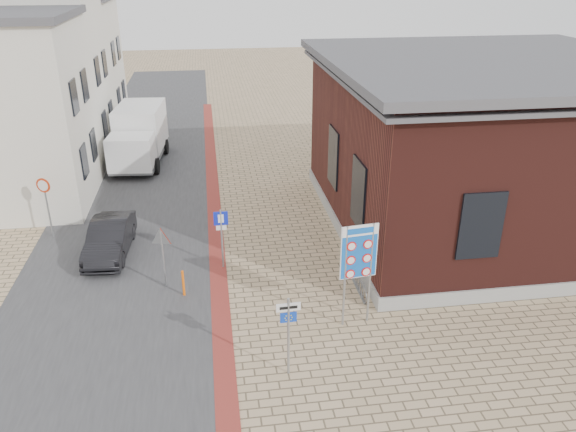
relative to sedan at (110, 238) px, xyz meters
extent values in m
plane|color=tan|center=(5.96, -6.18, -0.65)|extent=(120.00, 120.00, 0.00)
cube|color=#38383A|center=(0.46, 8.82, -0.64)|extent=(7.00, 60.00, 0.02)
cube|color=maroon|center=(3.96, 3.82, -0.63)|extent=(0.60, 40.00, 0.02)
cube|color=gray|center=(14.96, 0.82, -0.40)|extent=(12.15, 12.15, 0.50)
cube|color=#421915|center=(14.96, 0.82, 2.85)|extent=(12.00, 12.00, 6.00)
cube|color=#4A4A4F|center=(14.96, 0.82, 6.00)|extent=(13.00, 13.00, 0.30)
cube|color=#4A4A4F|center=(14.96, 0.82, 5.60)|extent=(12.70, 12.70, 0.15)
cube|color=black|center=(8.94, -2.18, 2.15)|extent=(0.12, 1.60, 2.40)
cube|color=black|center=(8.94, 1.82, 2.15)|extent=(0.12, 1.60, 2.40)
cube|color=black|center=(11.96, -5.20, 2.15)|extent=(1.40, 0.12, 2.20)
cube|color=black|center=(-1.52, 4.62, 1.55)|extent=(0.10, 1.10, 1.40)
cube|color=black|center=(-1.52, 7.02, 1.55)|extent=(0.10, 1.10, 1.40)
cube|color=black|center=(-1.52, 4.62, 4.35)|extent=(0.10, 1.10, 1.40)
cube|color=black|center=(-1.52, 7.02, 4.35)|extent=(0.10, 1.10, 1.40)
cube|color=silver|center=(-5.04, 11.82, 3.75)|extent=(7.00, 6.00, 8.80)
cube|color=black|center=(-1.52, 10.62, 1.55)|extent=(0.10, 1.10, 1.40)
cube|color=black|center=(-1.52, 13.02, 1.55)|extent=(0.10, 1.10, 1.40)
cube|color=black|center=(-1.52, 10.62, 4.35)|extent=(0.10, 1.10, 1.40)
cube|color=black|center=(-1.52, 13.02, 4.35)|extent=(0.10, 1.10, 1.40)
cube|color=silver|center=(-5.04, 17.82, 3.35)|extent=(7.00, 6.00, 8.00)
cube|color=black|center=(-1.52, 16.62, 1.55)|extent=(0.10, 1.10, 1.40)
cube|color=black|center=(-1.52, 19.02, 1.55)|extent=(0.10, 1.10, 1.40)
cube|color=black|center=(-1.52, 16.62, 4.35)|extent=(0.10, 1.10, 1.40)
cube|color=black|center=(-1.52, 19.02, 4.35)|extent=(0.10, 1.10, 1.40)
torus|color=slate|center=(8.61, -4.58, -0.37)|extent=(0.04, 0.60, 0.60)
torus|color=slate|center=(8.61, -4.28, -0.37)|extent=(0.04, 0.60, 0.60)
torus|color=slate|center=(8.61, -3.98, -0.37)|extent=(0.04, 0.60, 0.60)
torus|color=slate|center=(8.61, -3.68, -0.37)|extent=(0.04, 0.60, 0.60)
torus|color=slate|center=(8.61, -3.38, -0.37)|extent=(0.04, 0.60, 0.60)
cube|color=slate|center=(8.61, -3.98, -0.63)|extent=(0.08, 1.60, 0.04)
imported|color=black|center=(0.00, 0.00, 0.00)|extent=(1.58, 3.99, 1.29)
cube|color=slate|center=(0.17, 10.43, -0.17)|extent=(2.70, 5.85, 0.26)
cube|color=white|center=(-0.01, 8.44, 0.67)|extent=(2.36, 1.97, 1.68)
cube|color=black|center=(-0.08, 7.65, 0.98)|extent=(1.99, 0.26, 0.84)
cube|color=white|center=(0.26, 11.37, 1.19)|extent=(2.64, 3.97, 2.31)
cylinder|color=black|center=(-1.08, 8.85, -0.23)|extent=(0.34, 0.86, 0.84)
cylinder|color=black|center=(1.12, 8.65, -0.23)|extent=(0.34, 0.86, 0.84)
cylinder|color=black|center=(-0.78, 12.20, -0.23)|extent=(0.34, 0.86, 0.84)
cylinder|color=black|center=(1.42, 12.00, -0.23)|extent=(0.34, 0.86, 0.84)
cylinder|color=gray|center=(7.63, -5.73, 1.02)|extent=(0.07, 0.07, 3.32)
cylinder|color=gray|center=(8.43, -5.63, 1.02)|extent=(0.07, 0.07, 3.32)
cube|color=white|center=(8.03, -5.68, 1.82)|extent=(1.13, 0.19, 1.71)
cube|color=blue|center=(8.03, -5.68, 1.82)|extent=(1.09, 0.19, 1.66)
cube|color=white|center=(8.03, -5.68, 2.51)|extent=(1.09, 0.19, 0.32)
cylinder|color=gray|center=(5.67, -7.68, 0.54)|extent=(0.07, 0.07, 2.36)
cube|color=silver|center=(5.67, -7.68, 1.46)|extent=(0.64, 0.07, 0.23)
cube|color=#0F38B7|center=(5.67, -7.68, 1.15)|extent=(0.43, 0.06, 0.29)
cylinder|color=gray|center=(4.16, -1.68, 0.50)|extent=(0.07, 0.07, 2.28)
cube|color=#0F20B9|center=(4.16, -1.68, 1.32)|extent=(0.50, 0.05, 0.50)
cube|color=white|center=(4.16, -1.68, 0.95)|extent=(0.37, 0.05, 0.16)
cylinder|color=gray|center=(2.16, -2.68, 0.40)|extent=(0.07, 0.07, 2.09)
cylinder|color=gray|center=(-2.54, 1.82, 0.61)|extent=(0.07, 0.07, 2.51)
cylinder|color=red|center=(-2.54, 1.82, 1.58)|extent=(0.56, 0.24, 0.59)
cylinder|color=#FF650D|center=(2.80, -3.38, -0.18)|extent=(0.11, 0.11, 0.94)
camera|label=1|loc=(3.92, -19.58, 9.52)|focal=35.00mm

